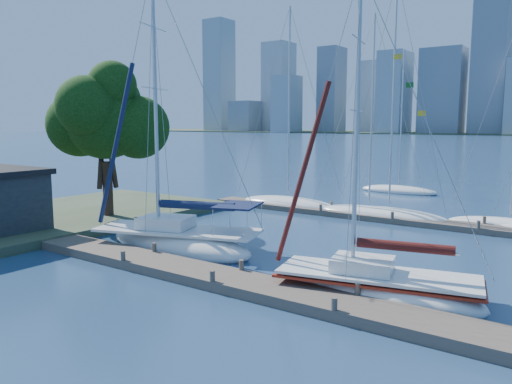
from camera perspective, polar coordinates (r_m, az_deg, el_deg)
The scene contains 12 objects.
ground at distance 19.69m, azimuth -3.27°, elevation -10.59°, with size 700.00×700.00×0.00m, color #182D4D.
near_dock at distance 19.62m, azimuth -3.28°, elevation -10.04°, with size 26.00×2.00×0.40m, color #4E4339.
far_dock at distance 32.64m, azimuth 17.42°, elevation -3.19°, with size 30.00×1.80×0.36m, color #4E4339.
shore at distance 34.15m, azimuth -22.87°, elevation -2.85°, with size 12.00×22.00×0.50m, color #38472D.
tree at distance 32.22m, azimuth -16.89°, elevation 8.38°, with size 7.27×6.64×9.88m.
sailboat_navy at distance 25.07m, azimuth -8.96°, elevation -4.10°, with size 9.29×5.53×14.13m.
sailboat_maroon at distance 18.63m, azimuth 13.64°, elevation -8.75°, with size 7.96×4.10×11.92m.
bg_boat_0 at distance 37.17m, azimuth 3.70°, elevation -1.34°, with size 8.41×4.27×14.84m.
bg_boat_1 at distance 34.14m, azimuth 12.77°, elevation -2.40°, with size 7.78×4.54×13.50m.
bg_boat_2 at distance 33.70m, azimuth 14.93°, elevation -2.55°, with size 8.10×3.98×15.55m.
bg_boat_3 at distance 33.15m, azimuth 27.02°, elevation -3.41°, with size 7.20×2.65×13.25m.
bg_boat_6 at distance 46.88m, azimuth 15.99°, elevation 0.21°, with size 7.12×2.77×12.95m.
Camera 1 is at (11.66, -14.59, 6.22)m, focal length 35.00 mm.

